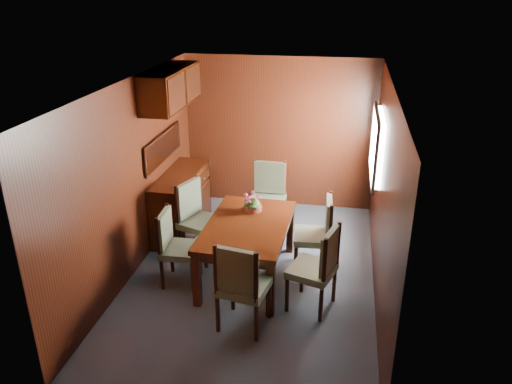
% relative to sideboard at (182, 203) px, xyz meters
% --- Properties ---
extents(ground, '(4.50, 4.50, 0.00)m').
position_rel_sideboard_xyz_m(ground, '(1.25, -1.00, -0.45)').
color(ground, '#3E4755').
rests_on(ground, ground).
extents(room_shell, '(3.06, 4.52, 2.41)m').
position_rel_sideboard_xyz_m(room_shell, '(1.15, -0.67, 1.18)').
color(room_shell, black).
rests_on(room_shell, ground).
extents(sideboard, '(0.48, 1.40, 0.90)m').
position_rel_sideboard_xyz_m(sideboard, '(0.00, 0.00, 0.00)').
color(sideboard, black).
rests_on(sideboard, ground).
extents(dining_table, '(1.02, 1.59, 0.73)m').
position_rel_sideboard_xyz_m(dining_table, '(1.19, -1.04, 0.18)').
color(dining_table, black).
rests_on(dining_table, ground).
extents(chair_left_near, '(0.45, 0.47, 0.96)m').
position_rel_sideboard_xyz_m(chair_left_near, '(0.35, -1.32, 0.08)').
color(chair_left_near, black).
rests_on(chair_left_near, ground).
extents(chair_left_far, '(0.62, 0.64, 1.06)m').
position_rel_sideboard_xyz_m(chair_left_far, '(0.42, -0.64, 0.14)').
color(chair_left_far, black).
rests_on(chair_left_far, ground).
extents(chair_right_near, '(0.59, 0.60, 1.03)m').
position_rel_sideboard_xyz_m(chair_right_near, '(2.09, -1.56, 0.12)').
color(chair_right_near, black).
rests_on(chair_right_near, ground).
extents(chair_right_far, '(0.49, 0.51, 1.00)m').
position_rel_sideboard_xyz_m(chair_right_far, '(2.04, -0.72, 0.11)').
color(chair_right_far, black).
rests_on(chair_right_far, ground).
extents(chair_head, '(0.57, 0.55, 1.05)m').
position_rel_sideboard_xyz_m(chair_head, '(1.33, -2.07, 0.13)').
color(chair_head, black).
rests_on(chair_head, ground).
extents(chair_foot, '(0.50, 0.48, 1.05)m').
position_rel_sideboard_xyz_m(chair_foot, '(1.24, 0.28, 0.13)').
color(chair_foot, black).
rests_on(chair_foot, ground).
extents(flower_centerpiece, '(0.25, 0.25, 0.25)m').
position_rel_sideboard_xyz_m(flower_centerpiece, '(1.19, -0.66, 0.40)').
color(flower_centerpiece, '#B64937').
rests_on(flower_centerpiece, dining_table).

